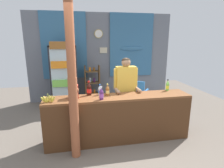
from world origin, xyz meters
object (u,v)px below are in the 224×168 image
at_px(snack_box_crackers, 73,91).
at_px(soda_bottle_lime_soda, 167,86).
at_px(soda_bottle_iced_tea, 108,90).
at_px(soda_bottle_water, 100,90).
at_px(timber_post, 72,81).
at_px(soda_bottle_grape_soda, 101,94).
at_px(shopkeeper, 126,86).
at_px(stall_counter, 120,116).
at_px(plastic_lawn_chair, 139,93).
at_px(soda_bottle_cola, 89,89).
at_px(bottle_shelf_rack, 92,84).
at_px(banana_bunch, 48,99).
at_px(drink_fridge, 64,72).

bearing_deg(snack_box_crackers, soda_bottle_lime_soda, 3.75).
relative_size(soda_bottle_iced_tea, soda_bottle_water, 1.09).
xyz_separation_m(timber_post, soda_bottle_grape_soda, (0.49, 0.25, -0.32)).
bearing_deg(shopkeeper, soda_bottle_iced_tea, -145.76).
relative_size(stall_counter, shopkeeper, 1.75).
relative_size(plastic_lawn_chair, soda_bottle_cola, 2.99).
distance_m(bottle_shelf_rack, soda_bottle_lime_soda, 2.61).
distance_m(soda_bottle_cola, soda_bottle_lime_soda, 1.67).
bearing_deg(banana_bunch, soda_bottle_iced_tea, 10.62).
xyz_separation_m(plastic_lawn_chair, snack_box_crackers, (-1.80, -1.47, 0.56)).
xyz_separation_m(soda_bottle_water, snack_box_crackers, (-0.51, -0.10, 0.03)).
relative_size(timber_post, shopkeeper, 1.74).
bearing_deg(drink_fridge, timber_post, -83.45).
distance_m(timber_post, drink_fridge, 2.58).
bearing_deg(soda_bottle_water, timber_post, -132.77).
xyz_separation_m(bottle_shelf_rack, snack_box_crackers, (-0.54, -2.28, 0.42)).
height_order(stall_counter, shopkeeper, shopkeeper).
xyz_separation_m(drink_fridge, soda_bottle_iced_tea, (0.94, -2.08, -0.04)).
bearing_deg(bottle_shelf_rack, soda_bottle_cola, -96.40).
xyz_separation_m(stall_counter, drink_fridge, (-1.15, 2.27, 0.50)).
bearing_deg(soda_bottle_water, soda_bottle_lime_soda, 1.13).
distance_m(shopkeeper, soda_bottle_grape_soda, 0.81).
bearing_deg(drink_fridge, banana_bunch, -93.60).
bearing_deg(soda_bottle_iced_tea, soda_bottle_grape_soda, -123.49).
bearing_deg(banana_bunch, stall_counter, 0.52).
xyz_separation_m(stall_counter, soda_bottle_grape_soda, (-0.36, -0.04, 0.47)).
bearing_deg(timber_post, soda_bottle_water, 47.23).
height_order(plastic_lawn_chair, soda_bottle_iced_tea, soda_bottle_iced_tea).
bearing_deg(soda_bottle_grape_soda, snack_box_crackers, 158.10).
height_order(drink_fridge, soda_bottle_water, drink_fridge).
xyz_separation_m(soda_bottle_lime_soda, snack_box_crackers, (-1.96, -0.13, 0.02)).
xyz_separation_m(bottle_shelf_rack, soda_bottle_grape_soda, (-0.04, -2.48, 0.40)).
relative_size(drink_fridge, soda_bottle_grape_soda, 7.94).
relative_size(soda_bottle_iced_tea, soda_bottle_grape_soda, 0.96).
distance_m(soda_bottle_grape_soda, banana_bunch, 0.93).
height_order(soda_bottle_cola, soda_bottle_lime_soda, soda_bottle_cola).
bearing_deg(plastic_lawn_chair, stall_counter, -120.06).
xyz_separation_m(snack_box_crackers, banana_bunch, (-0.43, -0.17, -0.06)).
height_order(stall_counter, soda_bottle_lime_soda, soda_bottle_lime_soda).
relative_size(soda_bottle_cola, snack_box_crackers, 1.17).
height_order(timber_post, soda_bottle_lime_soda, timber_post).
relative_size(timber_post, snack_box_crackers, 11.41).
relative_size(stall_counter, soda_bottle_lime_soda, 11.54).
bearing_deg(snack_box_crackers, timber_post, -89.64).
height_order(soda_bottle_cola, soda_bottle_water, soda_bottle_cola).
height_order(plastic_lawn_chair, soda_bottle_cola, soda_bottle_cola).
bearing_deg(soda_bottle_lime_soda, snack_box_crackers, -176.25).
height_order(soda_bottle_cola, snack_box_crackers, soda_bottle_cola).
bearing_deg(shopkeeper, soda_bottle_water, -158.28).
bearing_deg(bottle_shelf_rack, timber_post, -101.13).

